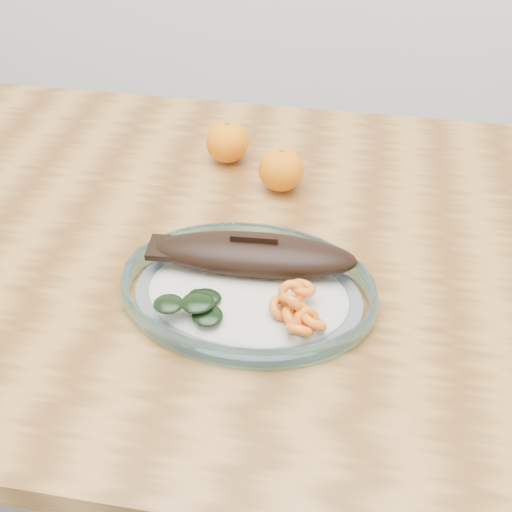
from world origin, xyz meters
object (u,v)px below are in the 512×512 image
Objects in this scene: dining_table at (221,290)px; orange_left at (227,142)px; plated_meal at (248,287)px; orange_right at (281,170)px.

dining_table is 17.47× the size of orange_left.
dining_table is at bearing 121.79° from plated_meal.
dining_table is at bearing -82.20° from orange_left.
orange_left is (-0.03, 0.20, 0.13)m from dining_table.
orange_left is 0.12m from orange_right.
plated_meal is 8.51× the size of orange_left.
plated_meal reaches higher than orange_right.
plated_meal is at bearing -91.46° from orange_right.
orange_right is (0.10, -0.06, 0.00)m from orange_left.
orange_right is (0.07, 0.14, 0.13)m from dining_table.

